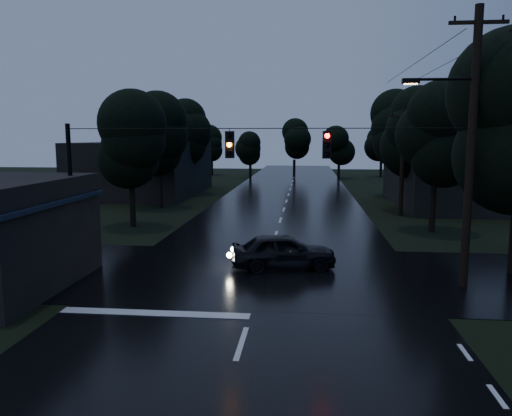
# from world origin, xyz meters

# --- Properties ---
(main_road) EXTENTS (12.00, 120.00, 0.02)m
(main_road) POSITION_xyz_m (0.00, 30.00, 0.00)
(main_road) COLOR black
(main_road) RESTS_ON ground
(cross_street) EXTENTS (60.00, 9.00, 0.02)m
(cross_street) POSITION_xyz_m (0.00, 12.00, 0.00)
(cross_street) COLOR black
(cross_street) RESTS_ON ground
(building_far_right) EXTENTS (10.00, 14.00, 4.40)m
(building_far_right) POSITION_xyz_m (14.00, 34.00, 2.20)
(building_far_right) COLOR black
(building_far_right) RESTS_ON ground
(building_far_left) EXTENTS (10.00, 16.00, 5.00)m
(building_far_left) POSITION_xyz_m (-14.00, 40.00, 2.50)
(building_far_left) COLOR black
(building_far_left) RESTS_ON ground
(utility_pole_main) EXTENTS (3.50, 0.30, 10.00)m
(utility_pole_main) POSITION_xyz_m (7.41, 11.00, 5.26)
(utility_pole_main) COLOR black
(utility_pole_main) RESTS_ON ground
(utility_pole_far) EXTENTS (2.00, 0.30, 7.50)m
(utility_pole_far) POSITION_xyz_m (8.30, 28.00, 3.88)
(utility_pole_far) COLOR black
(utility_pole_far) RESTS_ON ground
(anchor_pole_left) EXTENTS (0.18, 0.18, 6.00)m
(anchor_pole_left) POSITION_xyz_m (-7.50, 11.00, 3.00)
(anchor_pole_left) COLOR black
(anchor_pole_left) RESTS_ON ground
(span_signals) EXTENTS (15.00, 0.37, 1.12)m
(span_signals) POSITION_xyz_m (0.56, 10.99, 5.24)
(span_signals) COLOR black
(span_signals) RESTS_ON ground
(tree_left_a) EXTENTS (3.92, 3.92, 8.26)m
(tree_left_a) POSITION_xyz_m (-9.00, 22.00, 5.24)
(tree_left_a) COLOR black
(tree_left_a) RESTS_ON ground
(tree_left_b) EXTENTS (4.20, 4.20, 8.85)m
(tree_left_b) POSITION_xyz_m (-9.60, 30.00, 5.62)
(tree_left_b) COLOR black
(tree_left_b) RESTS_ON ground
(tree_left_c) EXTENTS (4.48, 4.48, 9.44)m
(tree_left_c) POSITION_xyz_m (-10.20, 40.00, 5.99)
(tree_left_c) COLOR black
(tree_left_c) RESTS_ON ground
(tree_right_a) EXTENTS (4.20, 4.20, 8.85)m
(tree_right_a) POSITION_xyz_m (9.00, 22.00, 5.62)
(tree_right_a) COLOR black
(tree_right_a) RESTS_ON ground
(tree_right_b) EXTENTS (4.48, 4.48, 9.44)m
(tree_right_b) POSITION_xyz_m (9.60, 30.00, 5.99)
(tree_right_b) COLOR black
(tree_right_b) RESTS_ON ground
(tree_right_c) EXTENTS (4.76, 4.76, 10.03)m
(tree_right_c) POSITION_xyz_m (10.20, 40.00, 6.37)
(tree_right_c) COLOR black
(tree_right_c) RESTS_ON ground
(car) EXTENTS (4.64, 2.59, 1.49)m
(car) POSITION_xyz_m (0.75, 12.86, 0.75)
(car) COLOR black
(car) RESTS_ON ground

